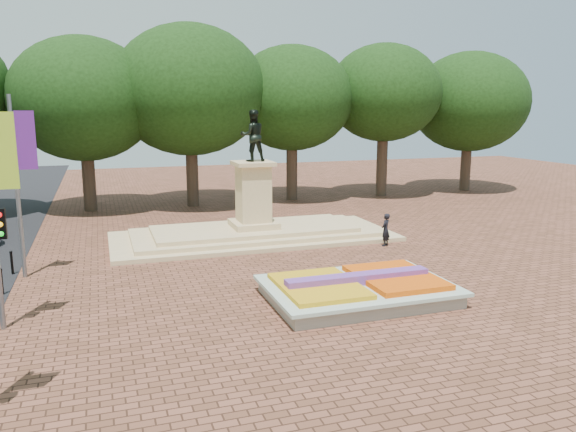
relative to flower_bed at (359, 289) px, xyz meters
name	(u,v)px	position (x,y,z in m)	size (l,w,h in m)	color
ground	(310,285)	(-1.03, 2.00, -0.38)	(90.00, 90.00, 0.00)	brown
flower_bed	(359,289)	(0.00, 0.00, 0.00)	(6.30, 4.30, 0.91)	gray
monument	(254,221)	(-1.03, 10.00, 0.50)	(14.00, 6.00, 6.40)	tan
tree_row_back	(247,105)	(1.31, 20.00, 6.29)	(44.80, 8.80, 10.43)	#362A1D
pedestrian	(386,230)	(4.53, 6.50, 0.41)	(0.57, 0.38, 1.57)	black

